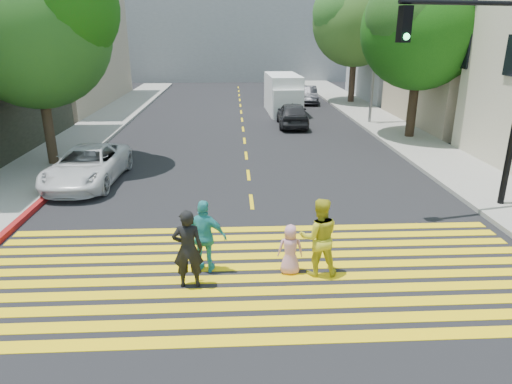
{
  "coord_description": "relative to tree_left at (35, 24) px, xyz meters",
  "views": [
    {
      "loc": [
        -0.56,
        -8.17,
        5.34
      ],
      "look_at": [
        0.0,
        3.0,
        1.4
      ],
      "focal_mm": 32.0,
      "sensor_mm": 36.0,
      "label": 1
    }
  ],
  "objects": [
    {
      "name": "ground",
      "position": [
        8.03,
        -10.69,
        -5.62
      ],
      "size": [
        120.0,
        120.0,
        0.0
      ],
      "primitive_type": "plane",
      "color": "black"
    },
    {
      "name": "sidewalk_left",
      "position": [
        -0.47,
        11.31,
        -5.55
      ],
      "size": [
        3.0,
        40.0,
        0.15
      ],
      "primitive_type": "cube",
      "color": "gray",
      "rests_on": "ground"
    },
    {
      "name": "sidewalk_right",
      "position": [
        16.53,
        4.31,
        -5.55
      ],
      "size": [
        3.0,
        60.0,
        0.15
      ],
      "primitive_type": "cube",
      "color": "gray",
      "rests_on": "ground"
    },
    {
      "name": "curb_red",
      "position": [
        1.13,
        -4.69,
        -5.54
      ],
      "size": [
        0.2,
        8.0,
        0.16
      ],
      "primitive_type": "cube",
      "color": "maroon",
      "rests_on": "ground"
    },
    {
      "name": "crosswalk",
      "position": [
        8.03,
        -9.41,
        -5.62
      ],
      "size": [
        13.4,
        5.3,
        0.01
      ],
      "color": "yellow",
      "rests_on": "ground"
    },
    {
      "name": "lane_line",
      "position": [
        8.03,
        11.81,
        -5.62
      ],
      "size": [
        0.12,
        34.4,
        0.01
      ],
      "color": "yellow",
      "rests_on": "ground"
    },
    {
      "name": "building_left_tan",
      "position": [
        -7.97,
        17.31,
        -0.62
      ],
      "size": [
        12.0,
        16.0,
        10.0
      ],
      "primitive_type": "cube",
      "color": "tan",
      "rests_on": "ground"
    },
    {
      "name": "building_right_tan",
      "position": [
        23.03,
        8.31,
        -0.62
      ],
      "size": [
        10.0,
        10.0,
        10.0
      ],
      "primitive_type": "cube",
      "color": "tan",
      "rests_on": "ground"
    },
    {
      "name": "building_right_grey",
      "position": [
        23.03,
        19.31,
        -0.62
      ],
      "size": [
        10.0,
        10.0,
        10.0
      ],
      "primitive_type": "cube",
      "color": "gray",
      "rests_on": "ground"
    },
    {
      "name": "backdrop_block",
      "position": [
        8.03,
        37.31,
        0.38
      ],
      "size": [
        30.0,
        8.0,
        12.0
      ],
      "primitive_type": "cube",
      "color": "gray",
      "rests_on": "ground"
    },
    {
      "name": "tree_left",
      "position": [
        0.0,
        0.0,
        0.0
      ],
      "size": [
        7.75,
        7.52,
        8.34
      ],
      "rotation": [
        0.0,
        0.0,
        -0.38
      ],
      "color": "#3D2A1A",
      "rests_on": "ground"
    },
    {
      "name": "tree_right_near",
      "position": [
        16.79,
        4.42,
        0.13
      ],
      "size": [
        7.6,
        7.58,
        8.51
      ],
      "rotation": [
        0.0,
        0.0,
        0.37
      ],
      "color": "black",
      "rests_on": "ground"
    },
    {
      "name": "tree_right_far",
      "position": [
        16.84,
        17.07,
        0.75
      ],
      "size": [
        7.86,
        7.59,
        9.44
      ],
      "rotation": [
        0.0,
        0.0,
        0.18
      ],
      "color": "black",
      "rests_on": "ground"
    },
    {
      "name": "pedestrian_man",
      "position": [
        6.44,
        -9.91,
        -4.72
      ],
      "size": [
        0.67,
        0.46,
        1.81
      ],
      "primitive_type": "imported",
      "rotation": [
        0.0,
        0.0,
        3.18
      ],
      "color": "black",
      "rests_on": "ground"
    },
    {
      "name": "pedestrian_woman",
      "position": [
        9.37,
        -9.52,
        -4.69
      ],
      "size": [
        0.91,
        0.72,
        1.87
      ],
      "primitive_type": "imported",
      "rotation": [
        0.0,
        0.0,
        3.13
      ],
      "color": "gold",
      "rests_on": "ground"
    },
    {
      "name": "pedestrian_child",
      "position": [
        8.73,
        -9.44,
        -5.02
      ],
      "size": [
        0.61,
        0.41,
        1.2
      ],
      "primitive_type": "imported",
      "rotation": [
        0.0,
        0.0,
        3.09
      ],
      "color": "#C58599",
      "rests_on": "ground"
    },
    {
      "name": "pedestrian_extra",
      "position": [
        6.77,
        -9.24,
        -4.75
      ],
      "size": [
        1.1,
        0.66,
        1.76
      ],
      "primitive_type": "imported",
      "rotation": [
        0.0,
        0.0,
        2.91
      ],
      "color": "teal",
      "rests_on": "ground"
    },
    {
      "name": "white_sedan",
      "position": [
        2.06,
        -2.39,
        -4.95
      ],
      "size": [
        2.47,
        4.97,
        1.35
      ],
      "primitive_type": "imported",
      "rotation": [
        0.0,
        0.0,
        -0.05
      ],
      "color": "silver",
      "rests_on": "ground"
    },
    {
      "name": "dark_car_near",
      "position": [
        10.98,
        7.99,
        -4.9
      ],
      "size": [
        1.86,
        4.3,
        1.45
      ],
      "primitive_type": "imported",
      "rotation": [
        0.0,
        0.0,
        3.11
      ],
      "color": "black",
      "rests_on": "ground"
    },
    {
      "name": "silver_car",
      "position": [
        11.48,
        20.19,
        -4.95
      ],
      "size": [
        1.97,
        4.67,
        1.34
      ],
      "primitive_type": "imported",
      "rotation": [
        0.0,
        0.0,
        3.12
      ],
      "color": "gray",
      "rests_on": "ground"
    },
    {
      "name": "dark_car_parked",
      "position": [
        13.34,
        17.27,
        -4.97
      ],
      "size": [
        1.65,
        4.05,
        1.31
      ],
      "primitive_type": "imported",
      "rotation": [
        0.0,
        0.0,
        -0.07
      ],
      "color": "black",
      "rests_on": "ground"
    },
    {
      "name": "white_van",
      "position": [
        10.94,
        12.75,
        -4.4
      ],
      "size": [
        2.23,
        5.55,
        2.59
      ],
      "rotation": [
        0.0,
        0.0,
        0.03
      ],
      "color": "white",
      "rests_on": "ground"
    },
    {
      "name": "traffic_signal",
      "position": [
        14.81,
        -5.86,
        -1.42
      ],
      "size": [
        4.37,
        1.22,
        6.5
      ],
      "rotation": [
        0.0,
        0.0,
        0.21
      ],
      "color": "black",
      "rests_on": "ground"
    },
    {
      "name": "street_lamp",
      "position": [
        15.56,
        8.33,
        -0.39
      ],
      "size": [
        2.06,
        0.54,
        9.12
      ],
      "rotation": [
        0.0,
        0.0,
        0.17
      ],
      "color": "gray",
      "rests_on": "ground"
    }
  ]
}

